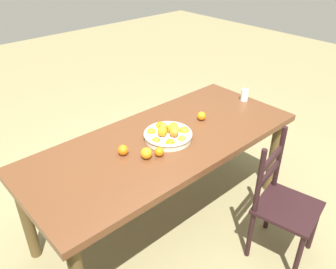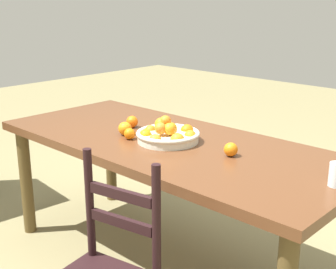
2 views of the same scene
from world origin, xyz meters
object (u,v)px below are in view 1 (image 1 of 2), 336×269
Objects in this scene: chair_near_window at (282,205)px; orange_loose_0 at (202,116)px; fruit_bowl at (168,134)px; dining_table at (164,149)px; orange_loose_2 at (123,150)px; orange_loose_3 at (146,153)px; orange_loose_1 at (159,152)px; drinking_glass at (245,95)px.

chair_near_window is 13.40× the size of orange_loose_0.
chair_near_window is 2.67× the size of fruit_bowl.
orange_loose_0 is at bearing -177.71° from dining_table.
orange_loose_2 is at bearing -1.48° from orange_loose_0.
chair_near_window reaches higher than orange_loose_0.
chair_near_window is 1.01m from orange_loose_3.
orange_loose_1 is 1.13m from drinking_glass.
orange_loose_3 is 1.21m from drinking_glass.
drinking_glass is at bearing -179.42° from dining_table.
orange_loose_1 is at bearing 155.11° from orange_loose_3.
chair_near_window is at bearing 131.25° from orange_loose_2.
orange_loose_0 is 1.10× the size of orange_loose_1.
drinking_glass reaches higher than orange_loose_3.
orange_loose_1 is 0.24m from orange_loose_2.
drinking_glass is at bearing -174.73° from orange_loose_3.
chair_near_window is 1.05m from drinking_glass.
orange_loose_0 is 0.75m from orange_loose_2.
drinking_glass is (-0.95, -0.01, 0.14)m from dining_table.
orange_loose_2 is (0.17, -0.17, 0.00)m from orange_loose_1.
fruit_bowl is at bearing 127.61° from dining_table.
drinking_glass is (-0.54, 0.01, 0.02)m from orange_loose_0.
dining_table is 0.25m from orange_loose_1.
orange_loose_0 reaches higher than dining_table.
orange_loose_0 is 0.97× the size of orange_loose_2.
orange_loose_0 is at bearing -0.70° from drinking_glass.
dining_table is 29.12× the size of orange_loose_2.
orange_loose_2 reaches higher than dining_table.
orange_loose_1 reaches higher than dining_table.
chair_near_window is 0.93m from fruit_bowl.
orange_loose_0 is 0.90× the size of orange_loose_3.
dining_table is 0.13m from fruit_bowl.
orange_loose_1 is at bearing 7.53° from drinking_glass.
fruit_bowl is 0.28m from orange_loose_3.
fruit_bowl is at bearing -148.06° from orange_loose_1.
fruit_bowl is (-0.02, 0.02, 0.13)m from dining_table.
dining_table is 2.23× the size of chair_near_window.
orange_loose_2 is (0.36, -0.06, -0.00)m from fruit_bowl.
dining_table is at bearing -140.47° from orange_loose_1.
dining_table is 0.36m from orange_loose_2.
dining_table is 0.91m from chair_near_window.
fruit_bowl is 5.01× the size of orange_loose_0.
orange_loose_3 is (0.63, -0.69, 0.38)m from chair_near_window.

